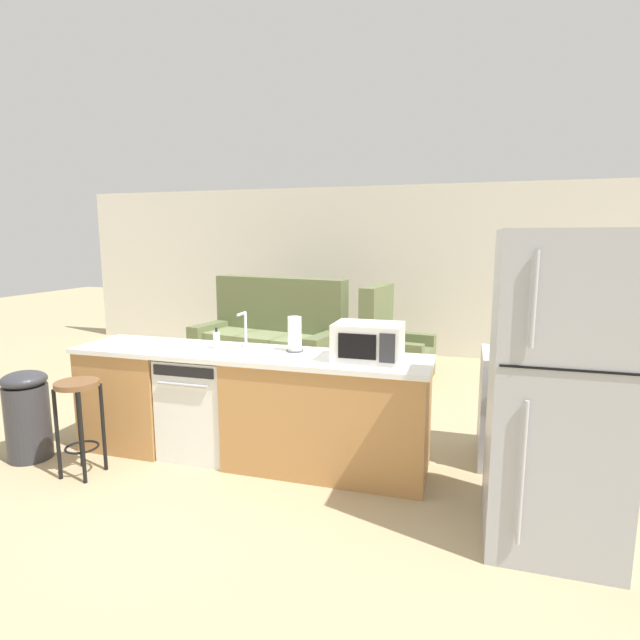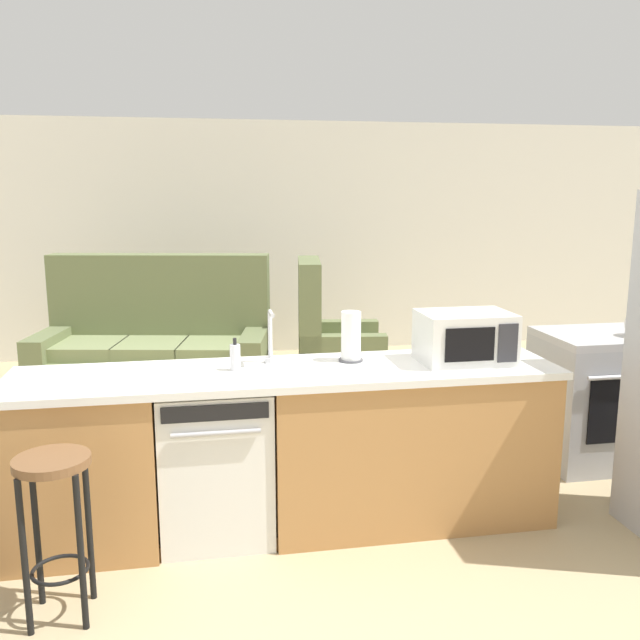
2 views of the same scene
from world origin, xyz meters
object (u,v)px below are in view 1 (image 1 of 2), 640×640
kettle (560,348)px  bar_stool (79,408)px  dishwasher (204,404)px  stove_range (529,409)px  soap_bottle (217,340)px  trash_bin (27,414)px  paper_towel_roll (295,335)px  couch (271,343)px  refrigerator (557,392)px  armchair (391,352)px  microwave (368,342)px

kettle → bar_stool: 3.65m
dishwasher → stove_range: 2.66m
soap_bottle → trash_bin: 1.66m
paper_towel_roll → couch: size_ratio=0.13×
dishwasher → refrigerator: (2.60, -0.55, 0.50)m
trash_bin → armchair: size_ratio=0.62×
microwave → bar_stool: size_ratio=0.68×
refrigerator → armchair: (-1.43, 3.29, -0.57)m
bar_stool → couch: couch is taller
refrigerator → couch: bearing=133.9°
trash_bin → armchair: (2.49, 3.26, -0.03)m
stove_range → bar_stool: size_ratio=1.22×
refrigerator → stove_range: bearing=90.0°
dishwasher → paper_towel_roll: (0.77, 0.12, 0.62)m
refrigerator → paper_towel_roll: size_ratio=6.55×
stove_range → microwave: 1.45m
microwave → kettle: size_ratio=2.44×
stove_range → refrigerator: 1.20m
microwave → paper_towel_roll: 0.64m
microwave → kettle: 1.44m
stove_range → trash_bin: bearing=-164.8°
stove_range → kettle: size_ratio=4.39×
soap_bottle → kettle: size_ratio=0.86×
kettle → armchair: armchair is taller
dishwasher → armchair: 2.98m
dishwasher → couch: couch is taller
refrigerator → armchair: size_ratio=1.54×
couch → stove_range: bearing=-34.2°
kettle → trash_bin: (-4.09, -0.94, -0.61)m
kettle → bar_stool: bearing=-163.0°
paper_towel_roll → bar_stool: size_ratio=0.38×
bar_stool → microwave: bearing=16.9°
paper_towel_roll → dishwasher: bearing=-170.9°
paper_towel_roll → armchair: bearing=81.4°
soap_bottle → trash_bin: bearing=-158.8°
couch → armchair: couch is taller
microwave → trash_bin: bearing=-169.2°
trash_bin → microwave: bearing=10.8°
stove_range → trash_bin: 4.07m
paper_towel_roll → kettle: paper_towel_roll is taller
paper_towel_roll → armchair: 2.74m
trash_bin → couch: couch is taller
stove_range → soap_bottle: 2.59m
refrigerator → dishwasher: bearing=168.1°
paper_towel_roll → microwave: bearing=-11.4°
stove_range → couch: (-3.05, 2.08, -0.06)m
stove_range → paper_towel_roll: paper_towel_roll is taller
stove_range → trash_bin: (-3.93, -1.07, -0.07)m
stove_range → kettle: (0.17, -0.13, 0.53)m
paper_towel_roll → couch: couch is taller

